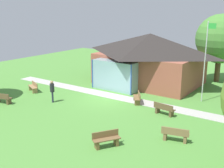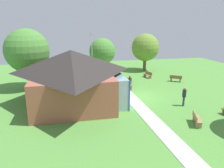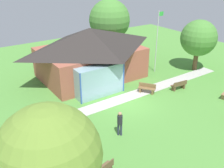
{
  "view_description": "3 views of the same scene",
  "coord_description": "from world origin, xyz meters",
  "px_view_note": "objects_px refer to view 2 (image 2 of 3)",
  "views": [
    {
      "loc": [
        12.66,
        -17.37,
        7.14
      ],
      "look_at": [
        -0.62,
        1.33,
        0.92
      ],
      "focal_mm": 44.83,
      "sensor_mm": 36.0,
      "label": 1
    },
    {
      "loc": [
        -19.3,
        7.01,
        7.03
      ],
      "look_at": [
        0.96,
        2.6,
        1.22
      ],
      "focal_mm": 34.07,
      "sensor_mm": 36.0,
      "label": 2
    },
    {
      "loc": [
        -11.49,
        -14.29,
        10.16
      ],
      "look_at": [
        -0.58,
        1.77,
        1.16
      ],
      "focal_mm": 41.34,
      "sensor_mm": 36.0,
      "label": 3
    }
  ],
  "objects_px": {
    "bench_mid_right": "(129,80)",
    "bench_rear_near_path": "(127,87)",
    "flagpole": "(92,56)",
    "tree_behind_pavilion_right": "(27,51)",
    "bench_mid_left": "(197,119)",
    "tree_far_east": "(145,47)",
    "visitor_strolling_lawn": "(184,95)",
    "tree_east_hedge": "(102,51)",
    "bench_lawn_far_right": "(148,75)",
    "pavilion": "(73,75)",
    "bench_front_right": "(176,79)"
  },
  "relations": [
    {
      "from": "bench_mid_right",
      "to": "bench_rear_near_path",
      "type": "relative_size",
      "value": 1.04
    },
    {
      "from": "flagpole",
      "to": "tree_behind_pavilion_right",
      "type": "distance_m",
      "value": 7.31
    },
    {
      "from": "bench_mid_left",
      "to": "tree_far_east",
      "type": "height_order",
      "value": "tree_far_east"
    },
    {
      "from": "visitor_strolling_lawn",
      "to": "tree_east_hedge",
      "type": "height_order",
      "value": "tree_east_hedge"
    },
    {
      "from": "tree_far_east",
      "to": "bench_lawn_far_right",
      "type": "bearing_deg",
      "value": 164.85
    },
    {
      "from": "bench_mid_left",
      "to": "bench_rear_near_path",
      "type": "relative_size",
      "value": 1.05
    },
    {
      "from": "bench_mid_left",
      "to": "tree_east_hedge",
      "type": "bearing_deg",
      "value": -144.08
    },
    {
      "from": "visitor_strolling_lawn",
      "to": "tree_far_east",
      "type": "distance_m",
      "value": 15.52
    },
    {
      "from": "bench_mid_left",
      "to": "flagpole",
      "type": "bearing_deg",
      "value": -132.94
    },
    {
      "from": "visitor_strolling_lawn",
      "to": "tree_east_hedge",
      "type": "bearing_deg",
      "value": -115.13
    },
    {
      "from": "pavilion",
      "to": "bench_lawn_far_right",
      "type": "height_order",
      "value": "pavilion"
    },
    {
      "from": "tree_east_hedge",
      "to": "tree_far_east",
      "type": "distance_m",
      "value": 7.25
    },
    {
      "from": "bench_rear_near_path",
      "to": "tree_far_east",
      "type": "bearing_deg",
      "value": -156.3
    },
    {
      "from": "bench_rear_near_path",
      "to": "tree_behind_pavilion_right",
      "type": "distance_m",
      "value": 11.61
    },
    {
      "from": "bench_front_right",
      "to": "tree_far_east",
      "type": "height_order",
      "value": "tree_far_east"
    },
    {
      "from": "pavilion",
      "to": "tree_east_hedge",
      "type": "height_order",
      "value": "tree_east_hedge"
    },
    {
      "from": "tree_far_east",
      "to": "flagpole",
      "type": "bearing_deg",
      "value": 122.1
    },
    {
      "from": "bench_rear_near_path",
      "to": "bench_lawn_far_right",
      "type": "relative_size",
      "value": 0.94
    },
    {
      "from": "tree_behind_pavilion_right",
      "to": "visitor_strolling_lawn",
      "type": "bearing_deg",
      "value": -121.46
    },
    {
      "from": "bench_mid_right",
      "to": "bench_rear_near_path",
      "type": "distance_m",
      "value": 3.01
    },
    {
      "from": "bench_front_right",
      "to": "bench_rear_near_path",
      "type": "distance_m",
      "value": 7.48
    },
    {
      "from": "tree_behind_pavilion_right",
      "to": "tree_far_east",
      "type": "height_order",
      "value": "tree_behind_pavilion_right"
    },
    {
      "from": "bench_lawn_far_right",
      "to": "tree_behind_pavilion_right",
      "type": "xyz_separation_m",
      "value": [
        -1.89,
        14.93,
        3.86
      ]
    },
    {
      "from": "bench_rear_near_path",
      "to": "bench_mid_left",
      "type": "bearing_deg",
      "value": 70.54
    },
    {
      "from": "pavilion",
      "to": "tree_east_hedge",
      "type": "relative_size",
      "value": 1.95
    },
    {
      "from": "bench_front_right",
      "to": "pavilion",
      "type": "bearing_deg",
      "value": -128.26
    },
    {
      "from": "pavilion",
      "to": "bench_rear_near_path",
      "type": "xyz_separation_m",
      "value": [
        2.22,
        -5.8,
        -2.12
      ]
    },
    {
      "from": "visitor_strolling_lawn",
      "to": "tree_far_east",
      "type": "bearing_deg",
      "value": -143.2
    },
    {
      "from": "bench_front_right",
      "to": "tree_far_east",
      "type": "xyz_separation_m",
      "value": [
        7.36,
        1.44,
        3.21
      ]
    },
    {
      "from": "bench_mid_right",
      "to": "visitor_strolling_lawn",
      "type": "bearing_deg",
      "value": -156.6
    },
    {
      "from": "tree_behind_pavilion_right",
      "to": "bench_mid_left",
      "type": "bearing_deg",
      "value": -132.88
    },
    {
      "from": "flagpole",
      "to": "bench_lawn_far_right",
      "type": "height_order",
      "value": "flagpole"
    },
    {
      "from": "bench_rear_near_path",
      "to": "visitor_strolling_lawn",
      "type": "xyz_separation_m",
      "value": [
        -5.54,
        -3.67,
        0.62
      ]
    },
    {
      "from": "bench_mid_right",
      "to": "tree_behind_pavilion_right",
      "type": "relative_size",
      "value": 0.23
    },
    {
      "from": "pavilion",
      "to": "tree_east_hedge",
      "type": "distance_m",
      "value": 11.08
    },
    {
      "from": "bench_mid_right",
      "to": "visitor_strolling_lawn",
      "type": "distance_m",
      "value": 8.73
    },
    {
      "from": "bench_mid_right",
      "to": "tree_east_hedge",
      "type": "xyz_separation_m",
      "value": [
        5.1,
        2.47,
        2.99
      ]
    },
    {
      "from": "flagpole",
      "to": "pavilion",
      "type": "bearing_deg",
      "value": 158.0
    },
    {
      "from": "bench_mid_right",
      "to": "bench_rear_near_path",
      "type": "bearing_deg",
      "value": 164.53
    },
    {
      "from": "bench_mid_right",
      "to": "visitor_strolling_lawn",
      "type": "height_order",
      "value": "visitor_strolling_lawn"
    },
    {
      "from": "flagpole",
      "to": "bench_mid_right",
      "type": "relative_size",
      "value": 4.06
    },
    {
      "from": "flagpole",
      "to": "visitor_strolling_lawn",
      "type": "height_order",
      "value": "flagpole"
    },
    {
      "from": "bench_front_right",
      "to": "tree_east_hedge",
      "type": "xyz_separation_m",
      "value": [
        5.63,
        8.48,
        2.99
      ]
    },
    {
      "from": "flagpole",
      "to": "bench_lawn_far_right",
      "type": "relative_size",
      "value": 4.0
    },
    {
      "from": "bench_mid_left",
      "to": "bench_front_right",
      "type": "bearing_deg",
      "value": -178.89
    },
    {
      "from": "bench_mid_left",
      "to": "visitor_strolling_lawn",
      "type": "height_order",
      "value": "visitor_strolling_lawn"
    },
    {
      "from": "bench_mid_left",
      "to": "tree_behind_pavilion_right",
      "type": "xyz_separation_m",
      "value": [
        12.2,
        13.14,
        3.86
      ]
    },
    {
      "from": "tree_far_east",
      "to": "bench_mid_left",
      "type": "bearing_deg",
      "value": 170.76
    },
    {
      "from": "bench_mid_right",
      "to": "bench_lawn_far_right",
      "type": "height_order",
      "value": "same"
    },
    {
      "from": "visitor_strolling_lawn",
      "to": "tree_east_hedge",
      "type": "distance_m",
      "value": 14.53
    }
  ]
}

